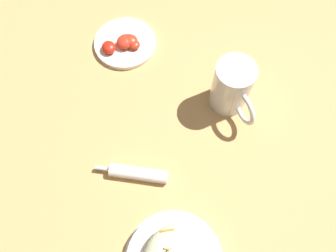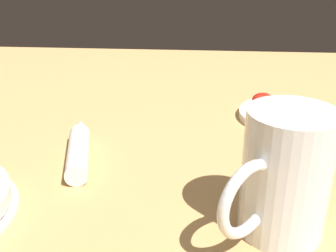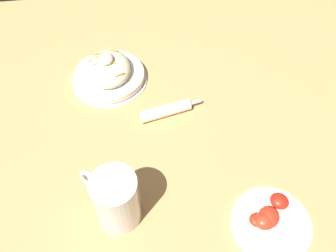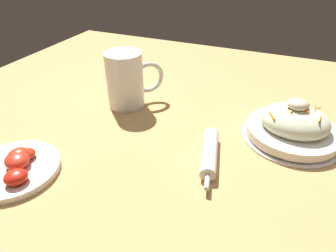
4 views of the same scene
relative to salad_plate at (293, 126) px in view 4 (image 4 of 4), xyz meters
The scene contains 5 objects.
ground_plane 0.30m from the salad_plate, 28.21° to the left, with size 1.43×1.43×0.00m, color tan.
salad_plate is the anchor object (origin of this frame).
beer_mug 0.43m from the salad_plate, ahead, with size 0.13×0.13×0.15m.
napkin_roll 0.21m from the salad_plate, 44.75° to the left, with size 0.06×0.18×0.03m.
tomato_plate 0.60m from the salad_plate, 34.50° to the left, with size 0.18×0.18×0.04m.
Camera 4 is at (-0.22, 0.49, 0.40)m, focal length 31.73 mm.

